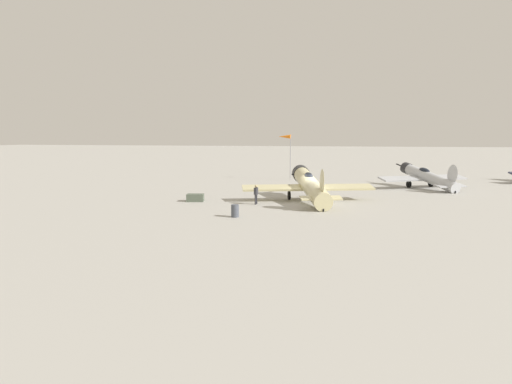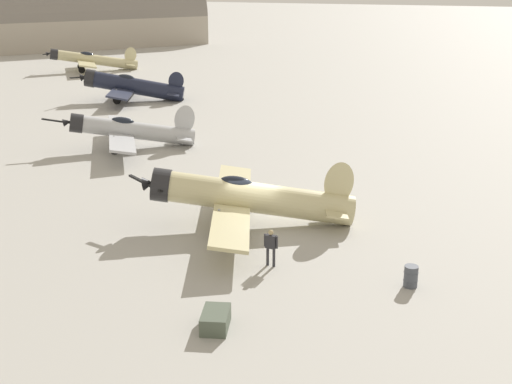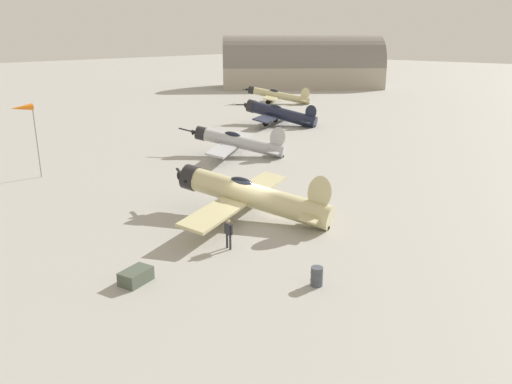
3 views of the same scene
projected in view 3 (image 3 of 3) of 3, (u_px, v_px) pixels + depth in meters
The scene contains 10 objects.
ground_plane at pixel (256, 218), 32.85m from camera, with size 400.00×400.00×0.00m, color #A8A59E.
airplane_foreground at pixel (249, 195), 32.60m from camera, with size 12.34×11.73×3.49m.
airplane_mid_apron at pixel (236, 142), 49.55m from camera, with size 10.53×10.14×3.19m.
airplane_far_line at pixel (279, 113), 66.32m from camera, with size 10.20×10.19×3.33m.
airplane_outer_stand at pixel (277, 95), 86.57m from camera, with size 9.74×10.21×3.07m.
ground_crew_mechanic at pixel (228, 231), 27.91m from camera, with size 0.31×0.67×1.73m.
equipment_crate at pixel (136, 276), 24.27m from camera, with size 1.70×1.26×0.68m.
fuel_drum at pixel (317, 276), 23.97m from camera, with size 0.62×0.62×0.94m.
windsock_mast at pixel (23, 111), 40.21m from camera, with size 1.78×0.71×6.16m.
distant_hangar at pixel (301, 69), 112.00m from camera, with size 33.56×34.04×13.24m.
Camera 3 is at (23.19, 20.31, 11.49)m, focal length 35.37 mm.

